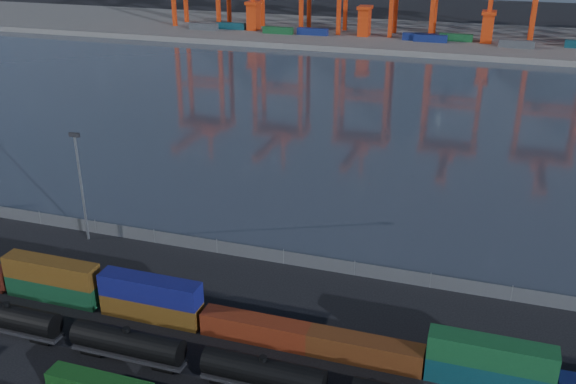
% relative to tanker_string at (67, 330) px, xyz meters
% --- Properties ---
extents(harbor_water, '(700.00, 700.00, 0.00)m').
position_rel_tanker_string_xyz_m(harbor_water, '(17.06, 101.94, -2.03)').
color(harbor_water, '#2B333F').
rests_on(harbor_water, ground).
extents(far_quay, '(700.00, 70.00, 2.00)m').
position_rel_tanker_string_xyz_m(far_quay, '(17.06, 206.94, -1.04)').
color(far_quay, '#514F4C').
rests_on(far_quay, ground).
extents(container_row_north, '(141.54, 2.56, 5.45)m').
position_rel_tanker_string_xyz_m(container_row_north, '(17.82, 7.69, -0.09)').
color(container_row_north, navy).
rests_on(container_row_north, ground).
extents(tanker_string, '(90.70, 2.84, 4.06)m').
position_rel_tanker_string_xyz_m(tanker_string, '(0.00, 0.00, 0.00)').
color(tanker_string, black).
rests_on(tanker_string, ground).
extents(waterfront_fence, '(160.12, 0.12, 2.20)m').
position_rel_tanker_string_xyz_m(waterfront_fence, '(17.06, 24.94, -1.03)').
color(waterfront_fence, '#595B5E').
rests_on(waterfront_fence, ground).
extents(yard_light_mast, '(1.60, 0.40, 16.60)m').
position_rel_tanker_string_xyz_m(yard_light_mast, '(-12.94, 22.94, 7.26)').
color(yard_light_mast, slate).
rests_on(yard_light_mast, ground).
extents(quay_containers, '(172.58, 10.99, 2.60)m').
position_rel_tanker_string_xyz_m(quay_containers, '(6.06, 192.40, 1.26)').
color(quay_containers, navy).
rests_on(quay_containers, far_quay).
extents(straddle_carriers, '(140.00, 7.00, 11.10)m').
position_rel_tanker_string_xyz_m(straddle_carriers, '(14.56, 196.94, 5.78)').
color(straddle_carriers, red).
rests_on(straddle_carriers, far_quay).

